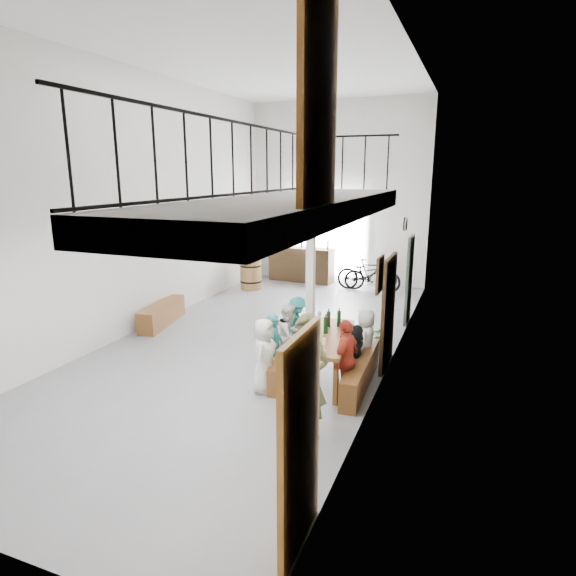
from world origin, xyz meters
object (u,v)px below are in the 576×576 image
at_px(serving_counter, 301,264).
at_px(host_standing, 306,378).
at_px(side_bench, 162,314).
at_px(bench_inner, 288,361).
at_px(bicycle_near, 369,274).
at_px(tasting_table, 324,340).
at_px(oak_barrel, 251,273).

distance_m(serving_counter, host_standing, 9.32).
distance_m(side_bench, serving_counter, 5.59).
distance_m(bench_inner, bicycle_near, 6.38).
height_order(side_bench, serving_counter, serving_counter).
relative_size(bench_inner, host_standing, 1.15).
bearing_deg(serving_counter, side_bench, -100.77).
height_order(serving_counter, bicycle_near, serving_counter).
bearing_deg(tasting_table, serving_counter, 105.34).
xyz_separation_m(tasting_table, serving_counter, (-2.87, 6.95, -0.17)).
bearing_deg(host_standing, side_bench, 150.47).
bearing_deg(tasting_table, bicycle_near, 88.21).
height_order(side_bench, oak_barrel, oak_barrel).
bearing_deg(side_bench, bench_inner, -22.61).
relative_size(tasting_table, oak_barrel, 2.14).
bearing_deg(oak_barrel, serving_counter, 55.73).
relative_size(oak_barrel, serving_counter, 0.46).
bearing_deg(tasting_table, host_standing, -87.15).
xyz_separation_m(bench_inner, bicycle_near, (0.04, 6.38, 0.27)).
bearing_deg(bicycle_near, tasting_table, -172.08).
xyz_separation_m(tasting_table, bench_inner, (-0.64, 0.03, -0.48)).
relative_size(side_bench, host_standing, 1.04).
bearing_deg(serving_counter, oak_barrel, -119.91).
bearing_deg(host_standing, bicycle_near, 102.77).
distance_m(bench_inner, host_standing, 2.16).
bearing_deg(bicycle_near, host_standing, -171.05).
height_order(tasting_table, oak_barrel, oak_barrel).
bearing_deg(bench_inner, oak_barrel, 111.24).
bearing_deg(oak_barrel, bicycle_near, 16.63).
relative_size(bench_inner, bicycle_near, 1.03).
relative_size(tasting_table, host_standing, 1.20).
xyz_separation_m(bench_inner, oak_barrel, (-3.28, 5.39, 0.25)).
bearing_deg(tasting_table, side_bench, 152.98).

